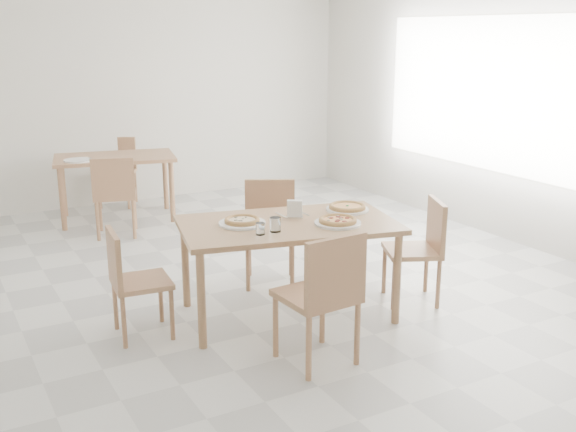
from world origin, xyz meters
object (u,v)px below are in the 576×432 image
plate_margherita (347,209)px  tumbler_a (275,225)px  chair_back_n (118,166)px  chair_east (422,243)px  plate_pepperoni (338,223)px  second_table (115,164)px  pizza_mushroom (242,220)px  chair_south (324,290)px  chair_back_s (114,191)px  plate_empty (78,160)px  pizza_pepperoni (338,220)px  chair_west (130,276)px  main_table (288,232)px  chair_north (270,224)px  tumbler_b (260,229)px  napkin_holder (295,210)px  plate_mushroom (242,223)px  pizza_margherita (347,207)px

plate_margherita → tumbler_a: (-0.79, -0.24, 0.04)m
chair_back_n → chair_east: bearing=-43.2°
plate_pepperoni → second_table: (-0.70, 3.63, -0.10)m
plate_pepperoni → pizza_mushroom: pizza_mushroom is taller
chair_south → chair_back_s: size_ratio=1.05×
plate_margherita → plate_empty: 3.52m
plate_margherita → second_table: size_ratio=0.23×
plate_pepperoni → plate_empty: same height
chair_east → chair_back_n: size_ratio=1.00×
pizza_pepperoni → plate_margherita: bearing=46.1°
chair_west → main_table: bearing=-94.4°
chair_north → tumbler_b: 1.12m
tumbler_a → tumbler_b: (-0.13, -0.01, -0.01)m
second_table → pizza_pepperoni: bearing=-66.8°
chair_east → pizza_pepperoni: 0.84m
plate_empty → tumbler_a: bearing=-79.6°
pizza_mushroom → napkin_holder: napkin_holder is taller
chair_north → plate_mushroom: 0.88m
chair_north → chair_west: bearing=-131.2°
chair_east → pizza_mushroom: chair_east is taller
chair_north → main_table: bearing=-79.7°
chair_east → pizza_margherita: size_ratio=2.33×
pizza_mushroom → pizza_margherita: bearing=-2.8°
plate_mushroom → plate_empty: size_ratio=1.15×
pizza_mushroom → second_table: (-0.07, 3.28, -0.13)m
chair_back_s → plate_empty: 0.69m
tumbler_b → napkin_holder: bearing=30.8°
chair_east → plate_pepperoni: bearing=-68.5°
main_table → chair_back_n: chair_back_n is taller
plate_mushroom → pizza_mushroom: pizza_mushroom is taller
main_table → plate_pepperoni: plate_pepperoni is taller
chair_south → chair_west: size_ratio=1.15×
chair_west → tumbler_a: (0.97, -0.37, 0.34)m
plate_pepperoni → chair_north: bearing=93.7°
chair_back_n → main_table: bearing=-56.9°
plate_pepperoni → tumbler_b: bearing=175.6°
second_table → chair_back_n: 0.75m
chair_west → chair_north: bearing=-63.5°
pizza_pepperoni → chair_back_s: 3.06m
plate_margherita → tumbler_a: 0.82m
pizza_margherita → tumbler_b: (-0.91, -0.25, 0.01)m
pizza_margherita → plate_empty: size_ratio=1.18×
main_table → plate_empty: 3.39m
pizza_margherita → pizza_mushroom: size_ratio=1.07×
chair_back_n → pizza_margherita: bearing=-48.6°
chair_west → pizza_mushroom: bearing=-90.6°
chair_west → second_table: 3.29m
chair_south → chair_west: (-0.97, 1.05, -0.07)m
napkin_holder → chair_back_s: bearing=136.9°
pizza_mushroom → chair_back_s: bearing=96.2°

